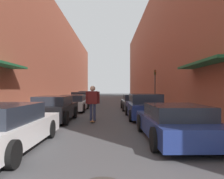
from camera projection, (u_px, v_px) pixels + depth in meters
ground at (106, 105)px, 22.50m from camera, size 118.24×118.24×0.00m
curb_strip_left at (73, 102)px, 27.85m from camera, size 1.80×53.75×0.12m
curb_strip_right at (141, 102)px, 27.90m from camera, size 1.80×53.75×0.12m
building_row_left at (50, 60)px, 27.82m from camera, size 4.90×53.75×10.79m
building_row_right at (164, 52)px, 27.90m from camera, size 4.90×53.75×12.91m
parked_car_left_0 at (3, 128)px, 5.95m from camera, size 1.94×4.71×1.26m
parked_car_left_1 at (54, 109)px, 11.28m from camera, size 1.89×4.14×1.31m
parked_car_left_2 at (74, 103)px, 16.70m from camera, size 1.96×4.60×1.22m
parked_car_left_3 at (81, 99)px, 21.88m from camera, size 1.92×4.02×1.37m
parked_car_left_4 at (86, 97)px, 26.91m from camera, size 1.97×4.05×1.42m
parked_car_left_5 at (90, 96)px, 32.16m from camera, size 2.09×4.49×1.25m
parked_car_right_0 at (175, 123)px, 7.13m from camera, size 2.04×4.55×1.17m
parked_car_right_1 at (145, 107)px, 12.42m from camera, size 1.98×4.32×1.40m
parked_car_right_2 at (135, 102)px, 17.53m from camera, size 2.08×4.41×1.25m
skateboarder at (93, 100)px, 11.05m from camera, size 0.70×0.78×1.84m
traffic_light at (155, 83)px, 20.81m from camera, size 0.16×0.22×3.37m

